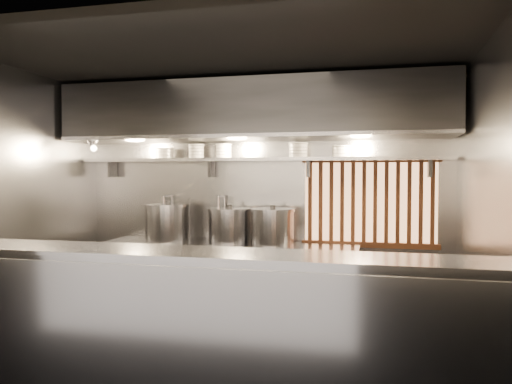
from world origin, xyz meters
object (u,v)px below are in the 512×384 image
at_px(heat_lamp, 92,144).
at_px(stock_pot_left, 168,222).
at_px(stock_pot_mid, 273,226).
at_px(stock_pot_right, 230,225).
at_px(pendant_bulb, 247,152).

relative_size(heat_lamp, stock_pot_left, 0.56).
distance_m(stock_pot_left, stock_pot_mid, 1.29).
bearing_deg(stock_pot_left, stock_pot_mid, -0.18).
height_order(stock_pot_mid, stock_pot_right, stock_pot_mid).
bearing_deg(pendant_bulb, stock_pot_left, -175.01).
bearing_deg(stock_pot_mid, stock_pot_right, 173.16).
height_order(heat_lamp, stock_pot_right, heat_lamp).
xyz_separation_m(heat_lamp, stock_pot_left, (0.84, 0.27, -0.94)).
bearing_deg(stock_pot_left, stock_pot_right, 4.50).
bearing_deg(stock_pot_right, heat_lamp, -168.47).
height_order(pendant_bulb, stock_pot_left, pendant_bulb).
height_order(stock_pot_left, stock_pot_mid, stock_pot_left).
bearing_deg(heat_lamp, stock_pot_right, 11.53).
xyz_separation_m(pendant_bulb, stock_pot_mid, (0.33, -0.09, -0.85)).
xyz_separation_m(stock_pot_mid, stock_pot_right, (-0.53, 0.06, -0.00)).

